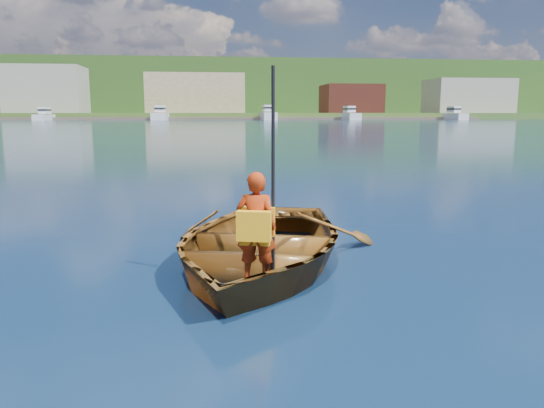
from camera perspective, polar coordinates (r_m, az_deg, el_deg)
ground at (r=6.86m, az=-2.15°, el=-5.47°), size 600.00×600.00×0.00m
rowboat at (r=6.34m, az=-1.52°, el=-4.29°), size 3.83×4.62×0.83m
child_paddler at (r=5.35m, az=-1.69°, el=-2.38°), size 0.47×0.41×2.16m
shoreline at (r=243.37m, az=-6.55°, el=11.65°), size 400.00×140.00×22.00m
dock at (r=154.61m, az=-6.40°, el=9.12°), size 160.04×6.49×0.80m
waterfront_buildings at (r=171.86m, az=-9.13°, el=11.56°), size 202.00×16.00×14.00m
marina_yachts at (r=149.94m, az=-6.52°, el=9.49°), size 142.43×13.84×4.44m
hillside_trees at (r=249.65m, az=5.76°, el=13.31°), size 269.26×90.42×27.59m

